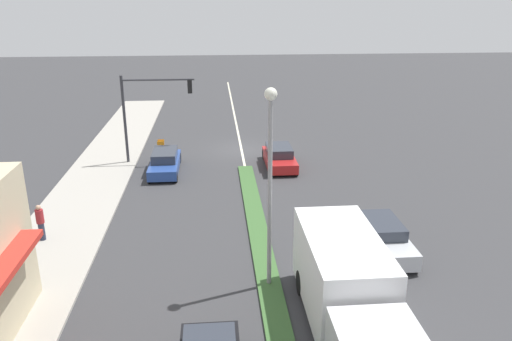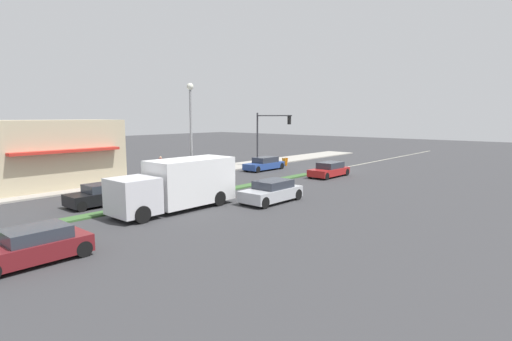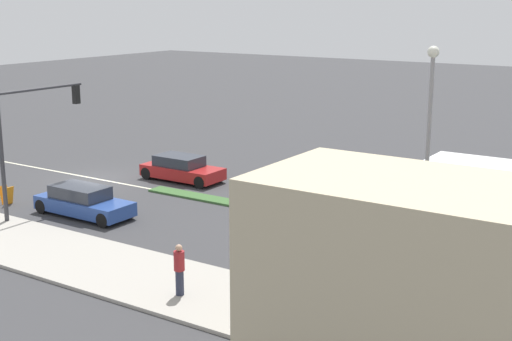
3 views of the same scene
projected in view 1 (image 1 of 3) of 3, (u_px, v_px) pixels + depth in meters
The scene contains 11 objects.
ground_plane at pixel (270, 288), 18.64m from camera, with size 160.00×160.00×0.00m, color #38383A.
sidewalk_right at pixel (15, 306), 17.42m from camera, with size 4.00×73.00×0.12m, color #A8A399.
lane_marking_center at pixel (241, 149), 35.58m from camera, with size 0.16×60.00×0.01m, color beige.
traffic_signal_main at pixel (146, 104), 31.45m from camera, with size 4.59×0.34×5.60m.
street_lamp at pixel (270, 165), 17.26m from camera, with size 0.44×0.44×7.37m.
pedestrian at pixel (40, 222), 21.80m from camera, with size 0.34×0.34×1.66m.
warning_aframe_sign at pixel (161, 146), 34.90m from camera, with size 0.45×0.53×0.84m.
delivery_truck at pixel (348, 290), 15.86m from camera, with size 2.44×7.50×2.87m.
sedan_silver at pixel (380, 237), 21.11m from camera, with size 1.91×4.23×1.37m.
hatchback_red at pixel (279, 157), 31.83m from camera, with size 1.82×4.34×1.30m.
coupe_blue at pixel (165, 162), 30.87m from camera, with size 1.73×4.55×1.31m.
Camera 1 is at (1.89, 34.06, 10.26)m, focal length 35.00 mm.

